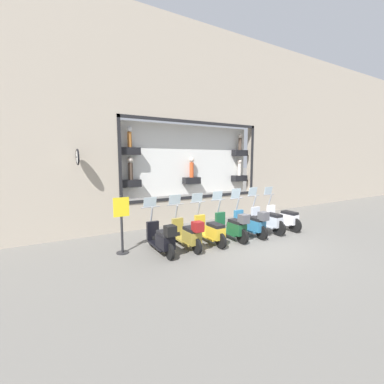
% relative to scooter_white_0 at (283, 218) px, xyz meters
% --- Properties ---
extents(ground_plane, '(120.00, 120.00, 0.00)m').
position_rel_scooter_white_0_xyz_m(ground_plane, '(-0.65, 2.34, -0.44)').
color(ground_plane, '#66635E').
extents(building_facade, '(1.19, 36.00, 8.21)m').
position_rel_scooter_white_0_xyz_m(building_facade, '(2.95, 2.34, 3.76)').
color(building_facade, '#ADA08E').
rests_on(building_facade, ground_plane).
extents(scooter_white_0, '(1.81, 0.61, 1.59)m').
position_rel_scooter_white_0_xyz_m(scooter_white_0, '(0.00, 0.00, 0.00)').
color(scooter_white_0, black).
rests_on(scooter_white_0, ground_plane).
extents(scooter_silver_1, '(1.81, 0.60, 1.62)m').
position_rel_scooter_white_0_xyz_m(scooter_silver_1, '(0.00, 0.86, 0.01)').
color(scooter_silver_1, black).
rests_on(scooter_silver_1, ground_plane).
extents(scooter_teal_2, '(1.79, 0.60, 1.62)m').
position_rel_scooter_white_0_xyz_m(scooter_teal_2, '(-0.07, 1.72, 0.02)').
color(scooter_teal_2, black).
rests_on(scooter_teal_2, ground_plane).
extents(scooter_green_3, '(1.80, 0.60, 1.57)m').
position_rel_scooter_white_0_xyz_m(scooter_green_3, '(-0.07, 2.58, 0.03)').
color(scooter_green_3, black).
rests_on(scooter_green_3, ground_plane).
extents(scooter_yellow_4, '(1.80, 0.60, 1.55)m').
position_rel_scooter_white_0_xyz_m(scooter_yellow_4, '(-0.01, 3.44, -0.02)').
color(scooter_yellow_4, black).
rests_on(scooter_yellow_4, ground_plane).
extents(scooter_olive_5, '(1.79, 0.61, 1.56)m').
position_rel_scooter_white_0_xyz_m(scooter_olive_5, '(-0.07, 4.30, 0.02)').
color(scooter_olive_5, black).
rests_on(scooter_olive_5, ground_plane).
extents(scooter_black_6, '(1.79, 0.61, 1.54)m').
position_rel_scooter_white_0_xyz_m(scooter_black_6, '(-0.07, 5.16, 0.02)').
color(scooter_black_6, black).
rests_on(scooter_black_6, ground_plane).
extents(shop_sign_post, '(0.36, 0.45, 1.69)m').
position_rel_scooter_white_0_xyz_m(shop_sign_post, '(0.56, 6.13, 0.47)').
color(shop_sign_post, '#232326').
rests_on(shop_sign_post, ground_plane).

